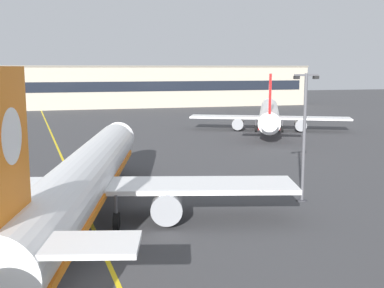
{
  "coord_description": "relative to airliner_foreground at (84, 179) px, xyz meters",
  "views": [
    {
      "loc": [
        -0.25,
        -25.32,
        11.6
      ],
      "look_at": [
        9.0,
        9.35,
        5.92
      ],
      "focal_mm": 45.37,
      "sensor_mm": 36.0,
      "label": 1
    }
  ],
  "objects": [
    {
      "name": "taxiway_centreline",
      "position": [
        -1.04,
        19.14,
        -3.37
      ],
      "size": [
        13.46,
        179.54,
        0.01
      ],
      "primitive_type": "cube",
      "rotation": [
        0.0,
        0.0,
        0.07
      ],
      "color": "yellow",
      "rests_on": "ground"
    },
    {
      "name": "safety_cone_by_nose_gear",
      "position": [
        0.81,
        15.57,
        -3.11
      ],
      "size": [
        0.44,
        0.44,
        0.55
      ],
      "color": "orange",
      "rests_on": "ground"
    },
    {
      "name": "apron_lamp_post",
      "position": [
        18.69,
        1.24,
        2.47
      ],
      "size": [
        2.24,
        0.9,
        11.1
      ],
      "color": "#515156",
      "rests_on": "ground"
    },
    {
      "name": "terminal_building",
      "position": [
        5.03,
        106.89,
        2.69
      ],
      "size": [
        134.94,
        12.4,
        12.1
      ],
      "color": "#B2A893",
      "rests_on": "ground"
    },
    {
      "name": "ground_plane",
      "position": [
        -1.04,
        -10.86,
        -3.37
      ],
      "size": [
        400.0,
        400.0,
        0.0
      ],
      "primitive_type": "plane",
      "color": "#3D3D3F"
    },
    {
      "name": "airliner_foreground",
      "position": [
        0.0,
        0.0,
        0.0
      ],
      "size": [
        32.23,
        41.01,
        11.65
      ],
      "color": "white",
      "rests_on": "ground"
    },
    {
      "name": "airliner_background",
      "position": [
        35.23,
        45.73,
        -0.29
      ],
      "size": [
        28.49,
        35.76,
        10.64
      ],
      "color": "white",
      "rests_on": "ground"
    }
  ]
}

